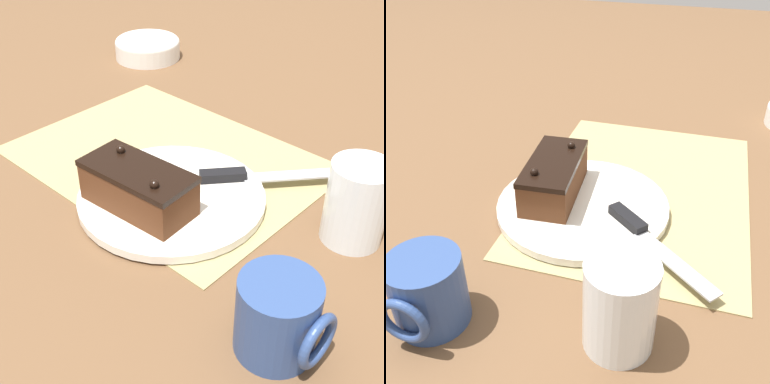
{
  "view_description": "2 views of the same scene",
  "coord_description": "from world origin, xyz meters",
  "views": [
    {
      "loc": [
        0.51,
        -0.49,
        0.44
      ],
      "look_at": [
        0.11,
        -0.07,
        0.03
      ],
      "focal_mm": 50.0,
      "sensor_mm": 36.0,
      "label": 1
    },
    {
      "loc": [
        0.62,
        0.08,
        0.41
      ],
      "look_at": [
        0.08,
        -0.08,
        0.03
      ],
      "focal_mm": 42.0,
      "sensor_mm": 36.0,
      "label": 2
    }
  ],
  "objects": [
    {
      "name": "ground_plane",
      "position": [
        0.0,
        0.0,
        0.0
      ],
      "size": [
        3.0,
        3.0,
        0.0
      ],
      "primitive_type": "plane",
      "color": "brown"
    },
    {
      "name": "placemat_woven",
      "position": [
        0.0,
        0.0,
        0.0
      ],
      "size": [
        0.46,
        0.34,
        0.0
      ],
      "primitive_type": "cube",
      "color": "tan",
      "rests_on": "ground_plane"
    },
    {
      "name": "cake_plate",
      "position": [
        0.08,
        -0.07,
        0.01
      ],
      "size": [
        0.26,
        0.26,
        0.01
      ],
      "color": "white",
      "rests_on": "placemat_woven"
    },
    {
      "name": "chocolate_cake",
      "position": [
        0.07,
        -0.12,
        0.05
      ],
      "size": [
        0.16,
        0.08,
        0.07
      ],
      "rotation": [
        0.0,
        0.0,
        0.07
      ],
      "color": "#512D19",
      "rests_on": "cake_plate"
    },
    {
      "name": "serving_knife",
      "position": [
        0.14,
        0.02,
        0.02
      ],
      "size": [
        0.15,
        0.17,
        0.01
      ],
      "rotation": [
        0.0,
        0.0,
        5.58
      ],
      "color": "black",
      "rests_on": "cake_plate"
    },
    {
      "name": "drinking_glass",
      "position": [
        0.3,
        0.03,
        0.05
      ],
      "size": [
        0.08,
        0.08,
        0.11
      ],
      "color": "white",
      "rests_on": "ground_plane"
    },
    {
      "name": "small_bowl",
      "position": [
        -0.34,
        0.28,
        0.02
      ],
      "size": [
        0.14,
        0.14,
        0.04
      ],
      "color": "white",
      "rests_on": "ground_plane"
    },
    {
      "name": "coffee_mug",
      "position": [
        0.34,
        -0.18,
        0.04
      ],
      "size": [
        0.09,
        0.08,
        0.09
      ],
      "color": "navy",
      "rests_on": "ground_plane"
    }
  ]
}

